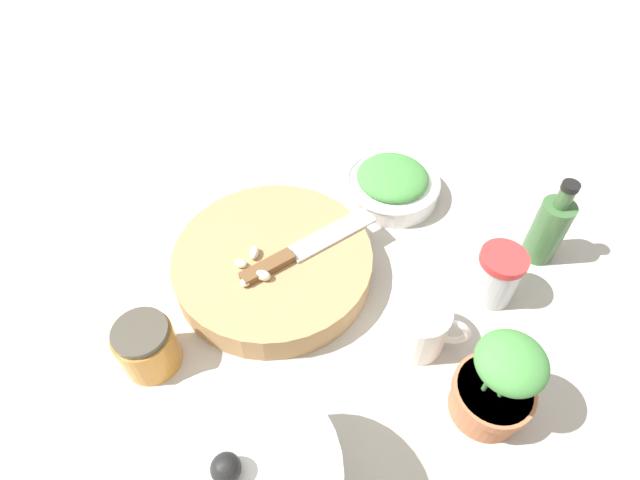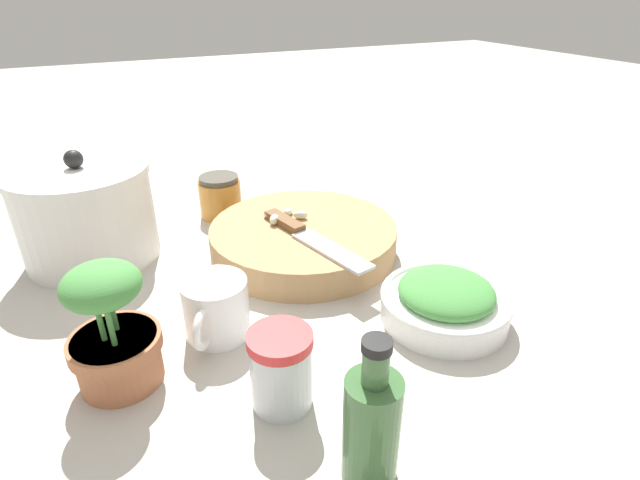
# 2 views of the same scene
# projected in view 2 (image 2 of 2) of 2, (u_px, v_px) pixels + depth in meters

# --- Properties ---
(ground_plane) EXTENTS (5.00, 5.00, 0.00)m
(ground_plane) POSITION_uv_depth(u_px,v_px,m) (306.00, 286.00, 0.75)
(ground_plane) COLOR #B2ADA3
(cutting_board) EXTENTS (0.31, 0.31, 0.05)m
(cutting_board) POSITION_uv_depth(u_px,v_px,m) (303.00, 239.00, 0.83)
(cutting_board) COLOR tan
(cutting_board) RESTS_ON ground_plane
(chef_knife) EXTENTS (0.24, 0.08, 0.01)m
(chef_knife) POSITION_uv_depth(u_px,v_px,m) (308.00, 236.00, 0.78)
(chef_knife) COLOR brown
(chef_knife) RESTS_ON cutting_board
(garlic_cloves) EXTENTS (0.05, 0.07, 0.02)m
(garlic_cloves) POSITION_uv_depth(u_px,v_px,m) (283.00, 216.00, 0.83)
(garlic_cloves) COLOR silver
(garlic_cloves) RESTS_ON cutting_board
(herb_bowl) EXTENTS (0.17, 0.17, 0.06)m
(herb_bowl) POSITION_uv_depth(u_px,v_px,m) (445.00, 301.00, 0.66)
(herb_bowl) COLOR white
(herb_bowl) RESTS_ON ground_plane
(spice_jar) EXTENTS (0.07, 0.07, 0.09)m
(spice_jar) POSITION_uv_depth(u_px,v_px,m) (281.00, 369.00, 0.52)
(spice_jar) COLOR silver
(spice_jar) RESTS_ON ground_plane
(coffee_mug) EXTENTS (0.10, 0.09, 0.08)m
(coffee_mug) POSITION_uv_depth(u_px,v_px,m) (216.00, 309.00, 0.63)
(coffee_mug) COLOR white
(coffee_mug) RESTS_ON ground_plane
(honey_jar) EXTENTS (0.08, 0.08, 0.08)m
(honey_jar) POSITION_uv_depth(u_px,v_px,m) (220.00, 196.00, 0.95)
(honey_jar) COLOR #BC7A2D
(honey_jar) RESTS_ON ground_plane
(oil_bottle) EXTENTS (0.05, 0.05, 0.16)m
(oil_bottle) POSITION_uv_depth(u_px,v_px,m) (372.00, 426.00, 0.44)
(oil_bottle) COLOR #3D6638
(oil_bottle) RESTS_ON ground_plane
(stock_pot) EXTENTS (0.21, 0.21, 0.18)m
(stock_pot) POSITION_uv_depth(u_px,v_px,m) (87.00, 214.00, 0.79)
(stock_pot) COLOR silver
(stock_pot) RESTS_ON ground_plane
(potted_herb) EXTENTS (0.10, 0.10, 0.15)m
(potted_herb) POSITION_uv_depth(u_px,v_px,m) (113.00, 334.00, 0.54)
(potted_herb) COLOR #B26B47
(potted_herb) RESTS_ON ground_plane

